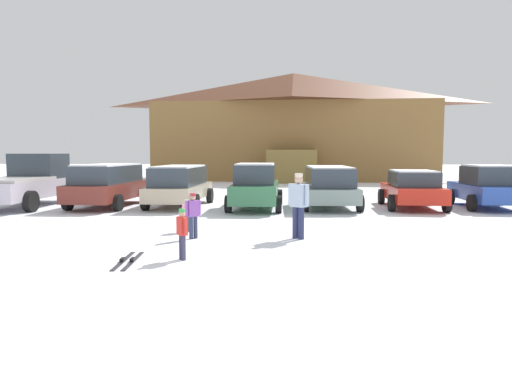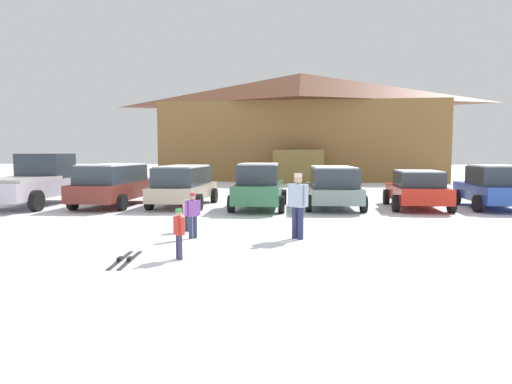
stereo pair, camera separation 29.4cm
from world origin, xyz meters
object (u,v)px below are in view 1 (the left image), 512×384
(skier_child_in_red_jacket, at_px, (182,231))
(parked_grey_wagon, at_px, (328,185))
(parked_beige_suv, at_px, (179,184))
(skier_adult_in_blue_parka, at_px, (298,202))
(ski_lodge, at_px, (293,126))
(parked_blue_hatchback, at_px, (488,187))
(parked_green_coupe, at_px, (256,186))
(parked_red_sedan, at_px, (412,189))
(skier_child_in_purple_jacket, at_px, (193,213))
(parked_maroon_van, at_px, (108,184))
(pickup_truck, at_px, (29,182))
(pair_of_skis, at_px, (128,260))
(skier_child_in_pink_snowsuit, at_px, (187,214))

(skier_child_in_red_jacket, bearing_deg, parked_grey_wagon, 66.84)
(skier_child_in_red_jacket, bearing_deg, parked_beige_suv, 102.81)
(skier_child_in_red_jacket, xyz_separation_m, skier_adult_in_blue_parka, (2.46, 2.42, 0.35))
(parked_beige_suv, relative_size, skier_child_in_red_jacket, 4.41)
(parked_grey_wagon, bearing_deg, ski_lodge, 92.51)
(parked_blue_hatchback, bearing_deg, skier_adult_in_blue_parka, -138.25)
(ski_lodge, distance_m, parked_green_coupe, 20.61)
(parked_red_sedan, height_order, parked_blue_hatchback, parked_blue_hatchback)
(parked_green_coupe, bearing_deg, skier_child_in_purple_jacket, -101.08)
(ski_lodge, xyz_separation_m, parked_maroon_van, (-8.04, -19.89, -3.47))
(parked_blue_hatchback, bearing_deg, skier_child_in_purple_jacket, -146.01)
(parked_grey_wagon, bearing_deg, parked_green_coupe, -171.05)
(parked_maroon_van, bearing_deg, parked_grey_wagon, 0.88)
(parked_green_coupe, bearing_deg, parked_blue_hatchback, 3.69)
(parked_maroon_van, bearing_deg, parked_beige_suv, 4.25)
(pickup_truck, height_order, skier_child_in_purple_jacket, pickup_truck)
(parked_grey_wagon, distance_m, pickup_truck, 12.21)
(parked_maroon_van, height_order, pair_of_skis, parked_maroon_van)
(parked_beige_suv, relative_size, parked_blue_hatchback, 1.12)
(parked_red_sedan, height_order, pair_of_skis, parked_red_sedan)
(pickup_truck, bearing_deg, skier_adult_in_blue_parka, -31.65)
(parked_red_sedan, height_order, pickup_truck, pickup_truck)
(parked_blue_hatchback, bearing_deg, skier_child_in_red_jacket, -137.55)
(parked_maroon_van, relative_size, skier_child_in_red_jacket, 4.55)
(parked_beige_suv, height_order, skier_child_in_pink_snowsuit, parked_beige_suv)
(parked_beige_suv, relative_size, parked_green_coupe, 1.01)
(skier_child_in_purple_jacket, bearing_deg, parked_red_sedan, 42.76)
(parked_beige_suv, bearing_deg, skier_child_in_purple_jacket, -74.78)
(parked_maroon_van, height_order, parked_green_coupe, parked_green_coupe)
(parked_red_sedan, bearing_deg, parked_blue_hatchback, 2.63)
(skier_child_in_pink_snowsuit, bearing_deg, parked_beige_suv, 104.29)
(parked_beige_suv, relative_size, skier_adult_in_blue_parka, 2.77)
(parked_maroon_van, bearing_deg, skier_child_in_red_jacket, -61.18)
(ski_lodge, bearing_deg, skier_child_in_red_jacket, -96.04)
(parked_red_sedan, bearing_deg, skier_child_in_red_jacket, -128.19)
(ski_lodge, height_order, skier_child_in_pink_snowsuit, ski_lodge)
(pair_of_skis, bearing_deg, parked_grey_wagon, 62.00)
(skier_child_in_purple_jacket, distance_m, pair_of_skis, 2.72)
(pickup_truck, relative_size, skier_child_in_purple_jacket, 4.74)
(skier_child_in_red_jacket, bearing_deg, parked_maroon_van, 118.82)
(ski_lodge, bearing_deg, pickup_truck, -119.67)
(ski_lodge, height_order, parked_maroon_van, ski_lodge)
(skier_child_in_red_jacket, bearing_deg, skier_child_in_purple_jacket, 95.30)
(parked_maroon_van, distance_m, skier_child_in_red_jacket, 10.33)
(parked_maroon_van, relative_size, pickup_truck, 0.87)
(skier_child_in_red_jacket, bearing_deg, ski_lodge, 83.96)
(skier_adult_in_blue_parka, bearing_deg, parked_maroon_van, 138.29)
(parked_blue_hatchback, distance_m, pair_of_skis, 14.76)
(skier_adult_in_blue_parka, bearing_deg, parked_green_coupe, 102.62)
(parked_beige_suv, distance_m, parked_red_sedan, 9.33)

